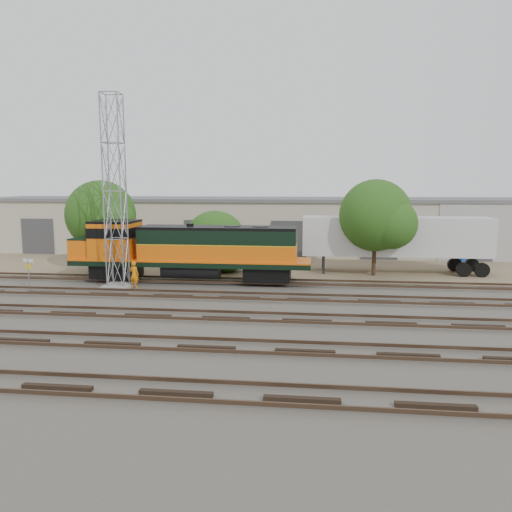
# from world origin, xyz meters

# --- Properties ---
(ground) EXTENTS (140.00, 140.00, 0.00)m
(ground) POSITION_xyz_m (0.00, 0.00, 0.00)
(ground) COLOR #47423A
(ground) RESTS_ON ground
(dirt_strip) EXTENTS (80.00, 16.00, 0.02)m
(dirt_strip) POSITION_xyz_m (0.00, 15.00, 0.01)
(dirt_strip) COLOR #726047
(dirt_strip) RESTS_ON ground
(tracks) EXTENTS (80.00, 20.40, 0.28)m
(tracks) POSITION_xyz_m (0.00, -3.00, 0.08)
(tracks) COLOR black
(tracks) RESTS_ON ground
(warehouse) EXTENTS (58.40, 10.40, 5.30)m
(warehouse) POSITION_xyz_m (0.04, 22.98, 2.65)
(warehouse) COLOR #BAB09B
(warehouse) RESTS_ON ground
(locomotive) EXTENTS (16.33, 2.86, 3.92)m
(locomotive) POSITION_xyz_m (-4.32, 6.00, 2.27)
(locomotive) COLOR black
(locomotive) RESTS_ON tracks
(signal_tower) EXTENTS (1.80, 1.80, 12.22)m
(signal_tower) POSITION_xyz_m (-8.32, 3.87, 5.96)
(signal_tower) COLOR gray
(signal_tower) RESTS_ON ground
(sign_post) EXTENTS (0.81, 0.30, 2.06)m
(sign_post) POSITION_xyz_m (-13.52, 2.26, 1.44)
(sign_post) COLOR gray
(sign_post) RESTS_ON ground
(worker) EXTENTS (0.71, 0.55, 1.75)m
(worker) POSITION_xyz_m (-7.22, 3.82, 0.88)
(worker) COLOR orange
(worker) RESTS_ON ground
(semi_trailer) EXTENTS (13.77, 2.87, 4.23)m
(semi_trailer) POSITION_xyz_m (10.63, 11.47, 2.66)
(semi_trailer) COLOR silver
(semi_trailer) RESTS_ON ground
(dumpster_blue) EXTENTS (2.03, 1.97, 1.50)m
(dumpster_blue) POSITION_xyz_m (17.39, 18.34, 0.75)
(dumpster_blue) COLOR navy
(dumpster_blue) RESTS_ON ground
(tree_west) EXTENTS (5.59, 5.32, 6.97)m
(tree_west) POSITION_xyz_m (-11.80, 9.86, 4.16)
(tree_west) COLOR #382619
(tree_west) RESTS_ON ground
(tree_mid) EXTENTS (5.18, 4.93, 4.93)m
(tree_mid) POSITION_xyz_m (-3.11, 10.95, 2.05)
(tree_mid) COLOR #382619
(tree_mid) RESTS_ON ground
(tree_east) EXTENTS (5.46, 5.20, 7.03)m
(tree_east) POSITION_xyz_m (8.91, 9.91, 4.29)
(tree_east) COLOR #382619
(tree_east) RESTS_ON ground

